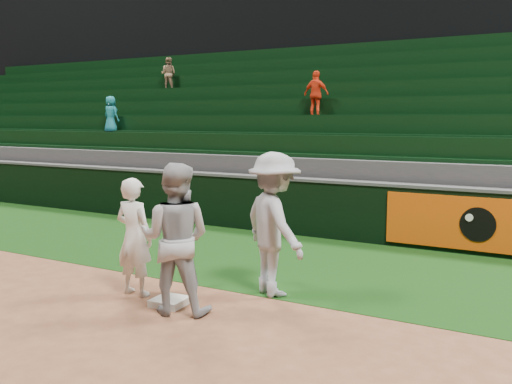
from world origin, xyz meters
TOP-DOWN VIEW (x-y plane):
  - ground at (0.00, 0.00)m, footprint 70.00×70.00m
  - foul_grass at (0.00, 3.00)m, footprint 36.00×4.20m
  - upper_deck at (0.00, 17.45)m, footprint 40.00×12.00m
  - first_base at (0.23, -0.03)m, footprint 0.47×0.47m
  - first_baseman at (-0.50, 0.10)m, footprint 0.62×0.41m
  - baserunner at (0.47, -0.20)m, footprint 1.16×1.03m
  - base_coach at (1.23, 1.10)m, footprint 1.53×1.36m
  - field_wall at (0.03, 5.20)m, footprint 36.00×0.45m
  - stadium_seating at (-0.00, 8.97)m, footprint 36.00×5.95m

SIDE VIEW (x-z plane):
  - ground at x=0.00m, z-range 0.00..0.00m
  - foul_grass at x=0.00m, z-range 0.00..0.01m
  - first_base at x=0.23m, z-range 0.00..0.10m
  - field_wall at x=0.03m, z-range 0.01..1.26m
  - first_baseman at x=-0.50m, z-range 0.00..1.70m
  - baserunner at x=0.47m, z-range 0.00..1.97m
  - base_coach at x=1.23m, z-range 0.01..2.06m
  - stadium_seating at x=0.00m, z-range -0.73..4.12m
  - upper_deck at x=0.00m, z-range 0.00..12.00m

